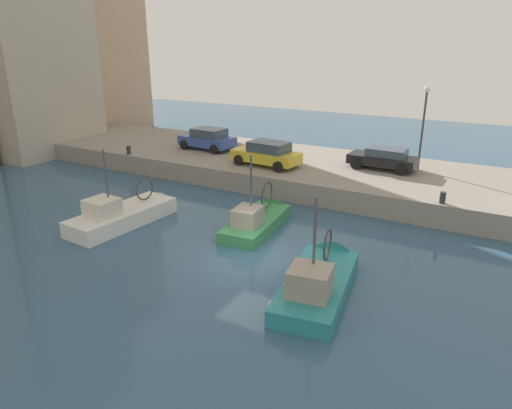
{
  "coord_description": "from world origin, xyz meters",
  "views": [
    {
      "loc": [
        -14.86,
        -8.61,
        8.48
      ],
      "look_at": [
        2.83,
        1.53,
        1.2
      ],
      "focal_mm": 32.48,
      "sensor_mm": 36.0,
      "label": 1
    }
  ],
  "objects_px": {
    "parked_car_black": "(384,158)",
    "mooring_bollard_north": "(129,150)",
    "parked_car_yellow": "(267,154)",
    "fishing_boat_teal": "(319,285)",
    "parked_car_blue": "(208,139)",
    "quay_streetlamp": "(424,114)",
    "mooring_bollard_mid": "(443,198)",
    "fishing_boat_white": "(128,220)",
    "fishing_boat_green": "(259,224)"
  },
  "relations": [
    {
      "from": "mooring_bollard_mid",
      "to": "mooring_bollard_north",
      "type": "bearing_deg",
      "value": 90.0
    },
    {
      "from": "fishing_boat_green",
      "to": "parked_car_blue",
      "type": "xyz_separation_m",
      "value": [
        8.06,
        8.71,
        1.82
      ]
    },
    {
      "from": "fishing_boat_teal",
      "to": "mooring_bollard_mid",
      "type": "bearing_deg",
      "value": -18.3
    },
    {
      "from": "fishing_boat_green",
      "to": "fishing_boat_white",
      "type": "height_order",
      "value": "fishing_boat_white"
    },
    {
      "from": "parked_car_black",
      "to": "quay_streetlamp",
      "type": "distance_m",
      "value": 3.31
    },
    {
      "from": "parked_car_blue",
      "to": "quay_streetlamp",
      "type": "bearing_deg",
      "value": -82.67
    },
    {
      "from": "fishing_boat_green",
      "to": "parked_car_yellow",
      "type": "relative_size",
      "value": 1.32
    },
    {
      "from": "mooring_bollard_north",
      "to": "quay_streetlamp",
      "type": "height_order",
      "value": "quay_streetlamp"
    },
    {
      "from": "fishing_boat_teal",
      "to": "parked_car_blue",
      "type": "height_order",
      "value": "fishing_boat_teal"
    },
    {
      "from": "fishing_boat_white",
      "to": "mooring_bollard_north",
      "type": "height_order",
      "value": "fishing_boat_white"
    },
    {
      "from": "fishing_boat_white",
      "to": "fishing_boat_teal",
      "type": "bearing_deg",
      "value": -97.01
    },
    {
      "from": "parked_car_blue",
      "to": "quay_streetlamp",
      "type": "xyz_separation_m",
      "value": [
        1.8,
        -13.96,
        2.5
      ]
    },
    {
      "from": "fishing_boat_white",
      "to": "mooring_bollard_mid",
      "type": "distance_m",
      "value": 15.15
    },
    {
      "from": "fishing_boat_white",
      "to": "quay_streetlamp",
      "type": "relative_size",
      "value": 1.33
    },
    {
      "from": "fishing_boat_white",
      "to": "parked_car_yellow",
      "type": "xyz_separation_m",
      "value": [
        8.93,
        -2.9,
        1.84
      ]
    },
    {
      "from": "parked_car_blue",
      "to": "mooring_bollard_north",
      "type": "xyz_separation_m",
      "value": [
        -3.85,
        3.77,
        -0.48
      ]
    },
    {
      "from": "fishing_boat_green",
      "to": "quay_streetlamp",
      "type": "height_order",
      "value": "quay_streetlamp"
    },
    {
      "from": "parked_car_yellow",
      "to": "fishing_boat_teal",
      "type": "bearing_deg",
      "value": -142.88
    },
    {
      "from": "mooring_bollard_north",
      "to": "mooring_bollard_mid",
      "type": "bearing_deg",
      "value": -90.0
    },
    {
      "from": "fishing_boat_white",
      "to": "parked_car_black",
      "type": "relative_size",
      "value": 1.61
    },
    {
      "from": "fishing_boat_white",
      "to": "parked_car_black",
      "type": "distance_m",
      "value": 15.03
    },
    {
      "from": "quay_streetlamp",
      "to": "parked_car_black",
      "type": "bearing_deg",
      "value": 116.28
    },
    {
      "from": "mooring_bollard_mid",
      "to": "fishing_boat_white",
      "type": "bearing_deg",
      "value": 117.47
    },
    {
      "from": "fishing_boat_white",
      "to": "parked_car_black",
      "type": "height_order",
      "value": "fishing_boat_white"
    },
    {
      "from": "fishing_boat_green",
      "to": "parked_car_black",
      "type": "xyz_separation_m",
      "value": [
        8.94,
        -3.41,
        1.74
      ]
    },
    {
      "from": "parked_car_yellow",
      "to": "fishing_boat_green",
      "type": "bearing_deg",
      "value": -154.36
    },
    {
      "from": "parked_car_yellow",
      "to": "parked_car_blue",
      "type": "bearing_deg",
      "value": 71.88
    },
    {
      "from": "parked_car_blue",
      "to": "mooring_bollard_mid",
      "type": "distance_m",
      "value": 16.69
    },
    {
      "from": "fishing_boat_green",
      "to": "parked_car_yellow",
      "type": "bearing_deg",
      "value": 25.64
    },
    {
      "from": "fishing_boat_teal",
      "to": "quay_streetlamp",
      "type": "bearing_deg",
      "value": -1.92
    },
    {
      "from": "mooring_bollard_north",
      "to": "fishing_boat_teal",
      "type": "bearing_deg",
      "value": -115.59
    },
    {
      "from": "parked_car_yellow",
      "to": "mooring_bollard_north",
      "type": "relative_size",
      "value": 7.81
    },
    {
      "from": "fishing_boat_white",
      "to": "parked_car_yellow",
      "type": "height_order",
      "value": "fishing_boat_white"
    },
    {
      "from": "fishing_boat_teal",
      "to": "mooring_bollard_mid",
      "type": "xyz_separation_m",
      "value": [
        8.27,
        -2.74,
        1.35
      ]
    },
    {
      "from": "parked_car_black",
      "to": "parked_car_yellow",
      "type": "height_order",
      "value": "parked_car_yellow"
    },
    {
      "from": "mooring_bollard_north",
      "to": "fishing_boat_white",
      "type": "bearing_deg",
      "value": -136.46
    },
    {
      "from": "mooring_bollard_mid",
      "to": "parked_car_black",
      "type": "bearing_deg",
      "value": 40.92
    },
    {
      "from": "parked_car_blue",
      "to": "quay_streetlamp",
      "type": "height_order",
      "value": "quay_streetlamp"
    },
    {
      "from": "fishing_boat_white",
      "to": "mooring_bollard_mid",
      "type": "bearing_deg",
      "value": -62.53
    },
    {
      "from": "fishing_boat_green",
      "to": "fishing_boat_white",
      "type": "relative_size",
      "value": 0.89
    },
    {
      "from": "quay_streetlamp",
      "to": "fishing_boat_teal",
      "type": "bearing_deg",
      "value": 178.08
    },
    {
      "from": "fishing_boat_green",
      "to": "fishing_boat_teal",
      "type": "distance_m",
      "value": 6.28
    },
    {
      "from": "fishing_boat_white",
      "to": "parked_car_blue",
      "type": "bearing_deg",
      "value": 14.73
    },
    {
      "from": "parked_car_blue",
      "to": "parked_car_yellow",
      "type": "height_order",
      "value": "parked_car_yellow"
    },
    {
      "from": "fishing_boat_green",
      "to": "fishing_boat_white",
      "type": "bearing_deg",
      "value": 115.16
    },
    {
      "from": "parked_car_blue",
      "to": "quay_streetlamp",
      "type": "distance_m",
      "value": 14.3
    },
    {
      "from": "fishing_boat_green",
      "to": "quay_streetlamp",
      "type": "distance_m",
      "value": 11.98
    },
    {
      "from": "parked_car_black",
      "to": "parked_car_blue",
      "type": "height_order",
      "value": "parked_car_blue"
    },
    {
      "from": "parked_car_black",
      "to": "mooring_bollard_north",
      "type": "height_order",
      "value": "parked_car_black"
    },
    {
      "from": "fishing_boat_green",
      "to": "mooring_bollard_mid",
      "type": "relative_size",
      "value": 10.35
    }
  ]
}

